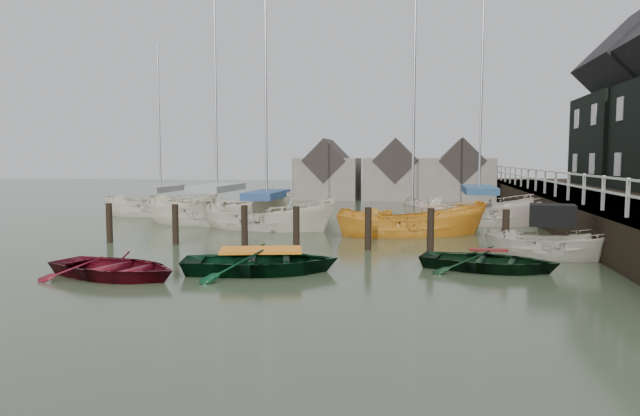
% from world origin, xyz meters
% --- Properties ---
extents(ground, '(120.00, 120.00, 0.00)m').
position_xyz_m(ground, '(0.00, 0.00, 0.00)').
color(ground, '#303C26').
rests_on(ground, ground).
extents(pier, '(3.04, 32.00, 2.70)m').
position_xyz_m(pier, '(9.48, 10.00, 0.71)').
color(pier, black).
rests_on(pier, ground).
extents(mooring_pilings, '(13.72, 0.22, 1.80)m').
position_xyz_m(mooring_pilings, '(-1.11, 3.00, 0.50)').
color(mooring_pilings, black).
rests_on(mooring_pilings, ground).
extents(far_sheds, '(14.00, 4.08, 4.39)m').
position_xyz_m(far_sheds, '(0.83, 26.00, 1.86)').
color(far_sheds, '#665B51').
rests_on(far_sheds, ground).
extents(rowboat_red, '(4.23, 3.51, 0.76)m').
position_xyz_m(rowboat_red, '(-4.66, -2.42, 0.00)').
color(rowboat_red, '#540C17').
rests_on(rowboat_red, ground).
extents(rowboat_green, '(4.64, 3.78, 0.84)m').
position_xyz_m(rowboat_green, '(-1.20, -1.18, 0.00)').
color(rowboat_green, black).
rests_on(rowboat_green, ground).
extents(rowboat_dkgreen, '(4.07, 3.30, 0.74)m').
position_xyz_m(rowboat_dkgreen, '(4.70, 0.26, 0.00)').
color(rowboat_dkgreen, black).
rests_on(rowboat_dkgreen, ground).
extents(motorboat, '(4.13, 2.11, 2.36)m').
position_xyz_m(motorboat, '(6.80, 2.52, 0.11)').
color(motorboat, '#BBB59F').
rests_on(motorboat, ground).
extents(sailboat_a, '(7.43, 3.45, 11.95)m').
position_xyz_m(sailboat_a, '(-6.28, 9.19, 0.06)').
color(sailboat_a, silver).
rests_on(sailboat_a, ground).
extents(sailboat_b, '(6.61, 3.59, 11.70)m').
position_xyz_m(sailboat_b, '(-3.58, 7.87, 0.07)').
color(sailboat_b, silver).
rests_on(sailboat_b, ground).
extents(sailboat_c, '(6.44, 3.93, 10.95)m').
position_xyz_m(sailboat_c, '(2.54, 7.09, 0.01)').
color(sailboat_c, orange).
rests_on(sailboat_c, ground).
extents(sailboat_d, '(7.05, 3.24, 11.65)m').
position_xyz_m(sailboat_d, '(5.43, 11.23, 0.06)').
color(sailboat_d, beige).
rests_on(sailboat_d, ground).
extents(sailboat_e, '(6.28, 3.08, 9.93)m').
position_xyz_m(sailboat_e, '(-10.51, 12.22, 0.06)').
color(sailboat_e, silver).
rests_on(sailboat_e, ground).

